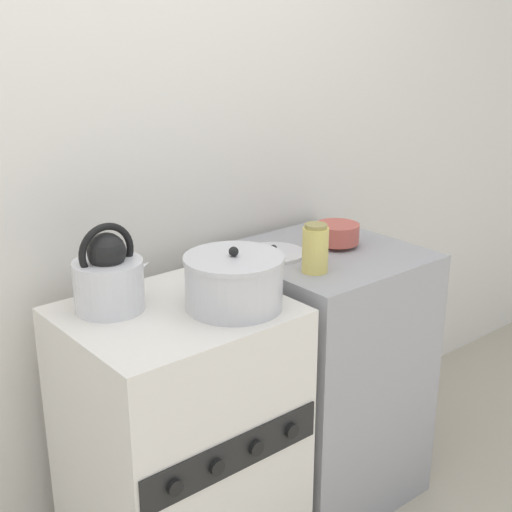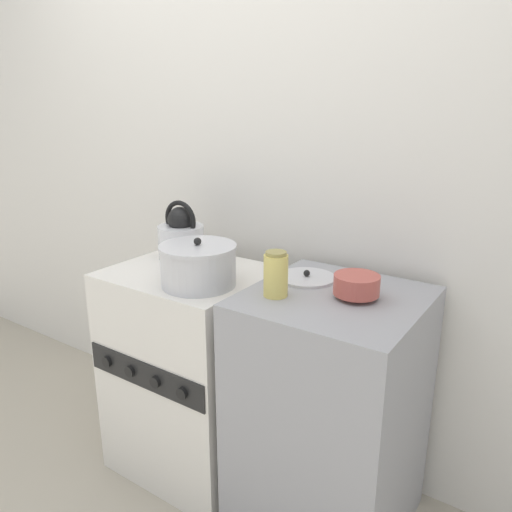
{
  "view_description": "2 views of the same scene",
  "coord_description": "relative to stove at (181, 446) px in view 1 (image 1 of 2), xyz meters",
  "views": [
    {
      "loc": [
        -1.0,
        -1.3,
        1.7
      ],
      "look_at": [
        0.3,
        0.26,
        0.99
      ],
      "focal_mm": 50.0,
      "sensor_mm": 36.0,
      "label": 1
    },
    {
      "loc": [
        1.29,
        -1.14,
        1.55
      ],
      "look_at": [
        0.31,
        0.3,
        1.01
      ],
      "focal_mm": 35.0,
      "sensor_mm": 36.0,
      "label": 2
    }
  ],
  "objects": [
    {
      "name": "stove",
      "position": [
        0.0,
        0.0,
        0.0
      ],
      "size": [
        0.62,
        0.55,
        0.9
      ],
      "color": "silver",
      "rests_on": "ground_plane"
    },
    {
      "name": "kettle",
      "position": [
        -0.14,
        0.12,
        0.55
      ],
      "size": [
        0.24,
        0.2,
        0.25
      ],
      "color": "silver",
      "rests_on": "stove"
    },
    {
      "name": "cooking_pot",
      "position": [
        0.14,
        -0.09,
        0.53
      ],
      "size": [
        0.28,
        0.28,
        0.18
      ],
      "color": "silver",
      "rests_on": "stove"
    },
    {
      "name": "storage_jar",
      "position": [
        0.47,
        -0.08,
        0.55
      ],
      "size": [
        0.08,
        0.08,
        0.15
      ],
      "color": "#E0CC66",
      "rests_on": "counter"
    },
    {
      "name": "counter",
      "position": [
        0.63,
        0.03,
        0.01
      ],
      "size": [
        0.58,
        0.59,
        0.93
      ],
      "color": "#99999E",
      "rests_on": "ground_plane"
    },
    {
      "name": "wall_back",
      "position": [
        0.0,
        0.39,
        0.8
      ],
      "size": [
        7.0,
        0.06,
        2.5
      ],
      "color": "silver",
      "rests_on": "ground_plane"
    },
    {
      "name": "enamel_bowl",
      "position": [
        0.7,
        0.05,
        0.52
      ],
      "size": [
        0.15,
        0.15,
        0.08
      ],
      "color": "#B75147",
      "rests_on": "counter"
    },
    {
      "name": "loose_pot_lid",
      "position": [
        0.47,
        0.12,
        0.48
      ],
      "size": [
        0.21,
        0.21,
        0.03
      ],
      "color": "silver",
      "rests_on": "counter"
    }
  ]
}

